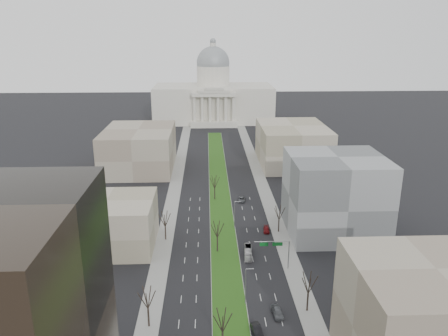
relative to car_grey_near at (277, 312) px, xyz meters
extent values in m
plane|color=black|center=(-10.35, 69.30, -0.86)|extent=(600.00, 600.00, 0.00)
cube|color=#999993|center=(-10.35, 68.30, -0.79)|extent=(8.00, 222.00, 0.15)
cube|color=#214512|center=(-10.35, 68.30, -0.69)|extent=(7.70, 221.70, 0.06)
cube|color=gray|center=(-27.85, 44.30, -0.79)|extent=(5.00, 330.00, 0.15)
cube|color=gray|center=(7.15, 44.30, -0.79)|extent=(5.00, 330.00, 0.15)
cube|color=beige|center=(-10.35, 219.30, 11.14)|extent=(80.00, 40.00, 24.00)
cube|color=beige|center=(-10.35, 196.30, 1.14)|extent=(30.00, 6.00, 4.00)
cube|color=beige|center=(-10.35, 196.30, 20.14)|extent=(28.00, 5.00, 2.50)
cube|color=beige|center=(-10.35, 196.30, 22.14)|extent=(20.00, 5.00, 1.80)
cube|color=beige|center=(-10.35, 196.30, 23.74)|extent=(12.00, 5.00, 1.60)
cylinder|color=beige|center=(-10.35, 219.30, 29.14)|extent=(22.00, 22.00, 14.00)
sphere|color=gray|center=(-10.35, 219.30, 38.14)|extent=(22.00, 22.00, 22.00)
cylinder|color=beige|center=(-10.35, 219.30, 49.14)|extent=(4.00, 4.00, 4.00)
sphere|color=gray|center=(-10.35, 219.30, 52.14)|extent=(4.00, 4.00, 4.00)
cylinder|color=beige|center=(-22.85, 196.30, 11.14)|extent=(2.00, 2.00, 16.00)
cylinder|color=beige|center=(-17.85, 196.30, 11.14)|extent=(2.00, 2.00, 16.00)
cylinder|color=beige|center=(-12.85, 196.30, 11.14)|extent=(2.00, 2.00, 16.00)
cylinder|color=beige|center=(-7.85, 196.30, 11.14)|extent=(2.00, 2.00, 16.00)
cylinder|color=beige|center=(-2.85, 196.30, 11.14)|extent=(2.00, 2.00, 16.00)
cylinder|color=beige|center=(2.15, 196.30, 11.14)|extent=(2.00, 2.00, 16.00)
cube|color=gray|center=(-43.35, 34.30, 6.14)|extent=(26.00, 22.00, 14.00)
cube|color=gray|center=(22.65, -18.70, 10.14)|extent=(26.00, 24.00, 22.00)
cube|color=slate|center=(23.65, 41.30, 11.14)|extent=(28.00, 26.00, 24.00)
cube|color=gray|center=(-45.35, 109.30, 8.14)|extent=(30.00, 40.00, 18.00)
cube|color=gray|center=(24.65, 114.30, 8.14)|extent=(30.00, 40.00, 18.00)
cylinder|color=black|center=(-27.55, -2.70, 1.30)|extent=(0.40, 0.40, 4.32)
cylinder|color=black|center=(-27.55, 37.30, 1.25)|extent=(0.40, 0.40, 4.22)
cylinder|color=black|center=(6.85, 1.30, 1.35)|extent=(0.40, 0.40, 4.42)
cylinder|color=black|center=(6.85, 41.30, 1.15)|extent=(0.40, 0.40, 4.03)
cylinder|color=black|center=(-12.35, 29.30, 1.30)|extent=(0.40, 0.40, 4.32)
cylinder|color=black|center=(-12.35, 69.30, 1.30)|extent=(0.40, 0.40, 4.32)
cylinder|color=gray|center=(-6.65, 4.30, 3.64)|extent=(0.20, 0.20, 9.00)
cylinder|color=gray|center=(-5.75, 4.30, 8.24)|extent=(1.80, 0.12, 0.12)
cylinder|color=gray|center=(-6.65, 44.30, 3.64)|extent=(0.20, 0.20, 9.00)
cylinder|color=gray|center=(-5.75, 44.30, 8.24)|extent=(1.80, 0.12, 0.12)
cylinder|color=gray|center=(5.85, 19.30, 3.14)|extent=(0.24, 0.24, 8.00)
cylinder|color=gray|center=(1.35, 19.30, 7.14)|extent=(9.00, 0.18, 0.18)
cube|color=#0C591E|center=(2.85, 19.38, 6.34)|extent=(2.60, 0.08, 1.00)
cube|color=#0C591E|center=(-0.65, 19.38, 6.34)|extent=(2.20, 0.08, 1.00)
imported|color=#46484D|center=(0.00, 0.00, 0.00)|extent=(2.47, 5.22, 1.72)
imported|color=black|center=(-5.15, -5.96, -0.03)|extent=(2.59, 5.27, 1.66)
imported|color=maroon|center=(3.15, 41.63, -0.21)|extent=(2.31, 4.67, 1.30)
imported|color=#4A4D52|center=(-2.52, 67.24, -0.17)|extent=(2.93, 5.23, 1.38)
imported|color=silver|center=(-3.96, 26.58, 0.27)|extent=(2.54, 8.25, 2.26)
camera|label=1|loc=(-14.84, -80.80, 58.47)|focal=35.00mm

